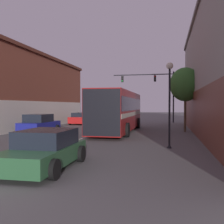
{
  "coord_description": "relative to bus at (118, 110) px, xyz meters",
  "views": [
    {
      "loc": [
        5.52,
        -5.45,
        2.15
      ],
      "look_at": [
        1.24,
        14.36,
        1.65
      ],
      "focal_mm": 42.0,
      "sensor_mm": 36.0,
      "label": 1
    }
  ],
  "objects": [
    {
      "name": "parked_car_left_mid",
      "position": [
        -5.93,
        -2.03,
        -1.13
      ],
      "size": [
        2.06,
        4.04,
        1.48
      ],
      "rotation": [
        0.0,
        0.0,
        1.56
      ],
      "color": "navy",
      "rests_on": "ground_plane"
    },
    {
      "name": "parked_car_left_near",
      "position": [
        -5.79,
        7.87,
        -1.17
      ],
      "size": [
        2.22,
        4.06,
        1.33
      ],
      "rotation": [
        0.0,
        0.0,
        1.54
      ],
      "color": "red",
      "rests_on": "ground_plane"
    },
    {
      "name": "bus",
      "position": [
        0.0,
        0.0,
        0.0
      ],
      "size": [
        2.83,
        11.33,
        3.23
      ],
      "rotation": [
        0.0,
        0.0,
        1.58
      ],
      "color": "maroon",
      "rests_on": "ground_plane"
    },
    {
      "name": "street_lamp",
      "position": [
        4.06,
        -7.47,
        0.86
      ],
      "size": [
        0.35,
        0.35,
        4.32
      ],
      "color": "black",
      "rests_on": "ground_plane"
    },
    {
      "name": "parked_car_left_far",
      "position": [
        -5.87,
        13.47,
        -1.15
      ],
      "size": [
        2.21,
        4.37,
        1.41
      ],
      "rotation": [
        0.0,
        0.0,
        1.64
      ],
      "color": "silver",
      "rests_on": "ground_plane"
    },
    {
      "name": "hatchback_foreground",
      "position": [
        -0.14,
        -12.68,
        -1.19
      ],
      "size": [
        2.09,
        4.08,
        1.31
      ],
      "rotation": [
        0.0,
        0.0,
        1.59
      ],
      "color": "#285633",
      "rests_on": "ground_plane"
    },
    {
      "name": "lane_center_line",
      "position": [
        -1.52,
        0.76,
        -1.81
      ],
      "size": [
        0.14,
        44.51,
        0.01
      ],
      "color": "silver",
      "rests_on": "ground_plane"
    },
    {
      "name": "street_tree_near",
      "position": [
        5.35,
        1.26,
        2.05
      ],
      "size": [
        2.51,
        2.26,
        5.26
      ],
      "color": "brown",
      "rests_on": "ground_plane"
    },
    {
      "name": "traffic_signal_gantry",
      "position": [
        2.33,
        13.0,
        2.85
      ],
      "size": [
        7.8,
        0.36,
        6.44
      ],
      "color": "black",
      "rests_on": "ground_plane"
    }
  ]
}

